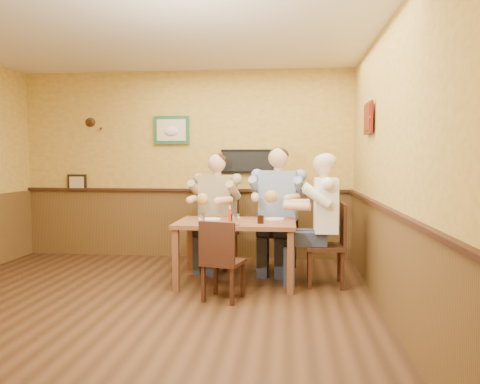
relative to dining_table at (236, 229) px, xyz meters
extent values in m
plane|color=#341E0F|center=(-0.94, -1.01, -0.66)|extent=(5.00, 5.00, 0.00)
cube|color=silver|center=(-0.94, -1.01, 2.14)|extent=(5.00, 5.00, 0.02)
cube|color=#E0B74E|center=(-0.94, 1.49, 0.74)|extent=(5.00, 0.02, 2.80)
cube|color=#E0B74E|center=(1.56, -1.01, 0.74)|extent=(0.02, 5.00, 2.80)
cube|color=brown|center=(-0.94, 1.47, -0.16)|extent=(5.00, 0.02, 1.00)
cube|color=brown|center=(1.54, -1.01, -0.16)|extent=(0.02, 5.00, 1.00)
cube|color=black|center=(0.05, 1.45, 0.79)|extent=(0.88, 0.03, 0.34)
cube|color=#205D34|center=(-1.14, 1.45, 1.26)|extent=(0.54, 0.03, 0.42)
cube|color=black|center=(-2.64, 1.45, 0.46)|extent=(0.30, 0.03, 0.26)
cube|color=maroon|center=(1.52, 0.04, 1.29)|extent=(0.03, 0.48, 0.36)
cube|color=brown|center=(0.00, 0.00, 0.07)|extent=(1.40, 0.90, 0.05)
cube|color=brown|center=(-0.64, -0.39, -0.31)|extent=(0.07, 0.07, 0.70)
cube|color=brown|center=(0.64, -0.39, -0.31)|extent=(0.07, 0.07, 0.70)
cube|color=brown|center=(-0.64, 0.39, -0.31)|extent=(0.07, 0.07, 0.70)
cube|color=brown|center=(0.64, 0.39, -0.31)|extent=(0.07, 0.07, 0.70)
cylinder|color=white|center=(-0.37, -0.25, 0.15)|extent=(0.10, 0.10, 0.12)
cylinder|color=white|center=(0.04, -0.34, 0.16)|extent=(0.10, 0.10, 0.13)
cylinder|color=black|center=(0.30, -0.18, 0.14)|extent=(0.09, 0.09, 0.10)
cylinder|color=#BD3414|center=(-0.07, -0.04, 0.18)|extent=(0.05, 0.05, 0.17)
cylinder|color=white|center=(-0.09, 0.06, 0.14)|extent=(0.05, 0.05, 0.09)
cylinder|color=black|center=(-0.05, -0.04, 0.14)|extent=(0.04, 0.04, 0.09)
cylinder|color=silver|center=(-0.32, 0.10, 0.10)|extent=(0.30, 0.30, 0.02)
cylinder|color=silver|center=(0.45, 0.19, 0.10)|extent=(0.32, 0.32, 0.02)
camera|label=1|loc=(0.62, -5.47, 0.82)|focal=35.00mm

